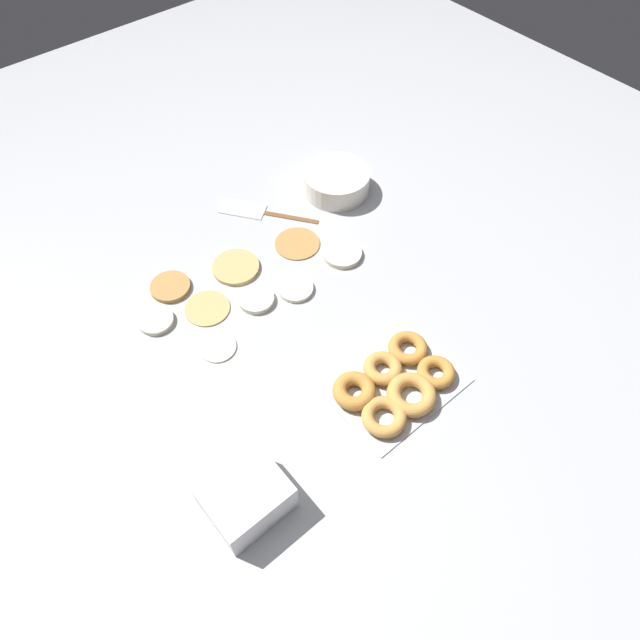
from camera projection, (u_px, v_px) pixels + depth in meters
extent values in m
plane|color=#B2B5BA|center=(284.00, 312.00, 1.37)|extent=(3.00, 3.00, 0.00)
cylinder|color=tan|center=(236.00, 267.00, 1.44)|extent=(0.12, 0.12, 0.01)
cylinder|color=beige|center=(218.00, 347.00, 1.30)|extent=(0.09, 0.09, 0.01)
cylinder|color=beige|center=(156.00, 320.00, 1.34)|extent=(0.08, 0.08, 0.01)
cylinder|color=beige|center=(342.00, 253.00, 1.47)|extent=(0.10, 0.10, 0.01)
cylinder|color=#B27F42|center=(297.00, 243.00, 1.50)|extent=(0.12, 0.12, 0.01)
cylinder|color=silver|center=(295.00, 288.00, 1.40)|extent=(0.09, 0.09, 0.01)
cylinder|color=tan|center=(207.00, 308.00, 1.37)|extent=(0.11, 0.11, 0.01)
cylinder|color=beige|center=(256.00, 299.00, 1.38)|extent=(0.09, 0.09, 0.01)
cylinder|color=#B27F42|center=(170.00, 287.00, 1.41)|extent=(0.10, 0.10, 0.01)
cube|color=silver|center=(396.00, 385.00, 1.24)|extent=(0.28, 0.20, 0.01)
torus|color=#D19347|center=(384.00, 417.00, 1.18)|extent=(0.09, 0.09, 0.03)
torus|color=#D19347|center=(411.00, 395.00, 1.21)|extent=(0.11, 0.11, 0.03)
torus|color=#C68438|center=(436.00, 372.00, 1.24)|extent=(0.08, 0.08, 0.03)
torus|color=#C68438|center=(354.00, 391.00, 1.21)|extent=(0.09, 0.09, 0.03)
torus|color=#D19347|center=(383.00, 368.00, 1.25)|extent=(0.09, 0.09, 0.03)
torus|color=#C68438|center=(408.00, 348.00, 1.28)|extent=(0.09, 0.09, 0.03)
cylinder|color=silver|center=(336.00, 181.00, 1.60)|extent=(0.19, 0.19, 0.06)
cube|color=white|center=(247.00, 501.00, 1.08)|extent=(0.15, 0.13, 0.02)
cube|color=white|center=(246.00, 498.00, 1.07)|extent=(0.15, 0.13, 0.02)
cube|color=white|center=(244.00, 494.00, 1.05)|extent=(0.15, 0.13, 0.02)
cube|color=white|center=(243.00, 490.00, 1.03)|extent=(0.15, 0.13, 0.02)
cube|color=brown|center=(291.00, 217.00, 1.56)|extent=(0.10, 0.13, 0.01)
cube|color=#BCBCC1|center=(242.00, 209.00, 1.58)|extent=(0.12, 0.14, 0.01)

